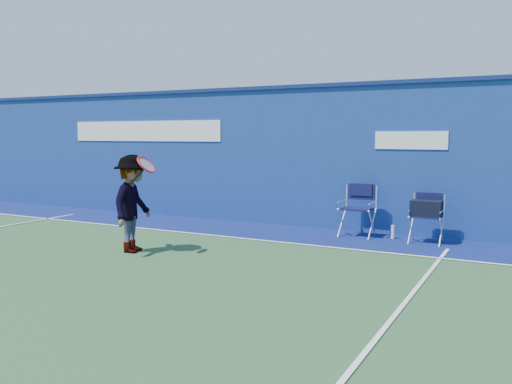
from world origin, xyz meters
The scene contains 8 objects.
ground centered at (0.00, 0.00, 0.00)m, with size 80.00×80.00×0.00m, color #2B512C.
stadium_wall centered at (0.00, 5.20, 1.55)m, with size 24.00×0.50×3.08m.
out_of_bounds_strip centered at (0.00, 4.10, 0.00)m, with size 24.00×1.80×0.01m, color navy.
court_lines centered at (0.00, 0.60, 0.01)m, with size 24.00×12.00×0.01m.
directors_chair_left centered at (2.71, 4.48, 0.34)m, with size 0.61×0.57×1.03m.
directors_chair_right centered at (4.05, 4.41, 0.39)m, with size 0.55×0.49×0.92m.
water_bottle centered at (3.41, 4.54, 0.13)m, with size 0.07×0.07×0.27m, color silver.
tennis_player centered at (-0.28, 1.33, 0.84)m, with size 1.00×1.20×1.67m.
Camera 1 is at (5.83, -5.84, 2.00)m, focal length 38.00 mm.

